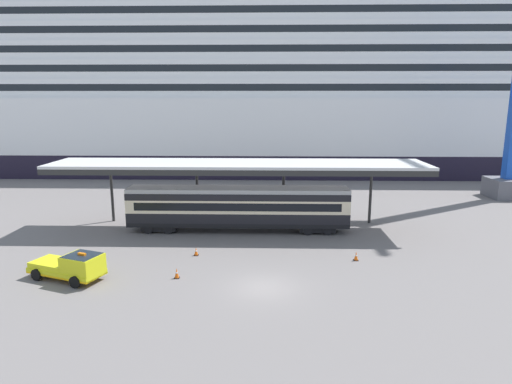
{
  "coord_description": "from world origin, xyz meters",
  "views": [
    {
      "loc": [
        0.19,
        -26.61,
        11.89
      ],
      "look_at": [
        -0.75,
        8.82,
        4.5
      ],
      "focal_mm": 30.8,
      "sensor_mm": 36.0,
      "label": 1
    }
  ],
  "objects_px": {
    "service_truck": "(72,266)",
    "cruise_ship": "(258,94)",
    "traffic_cone_mid": "(177,273)",
    "traffic_cone_far": "(196,251)",
    "train_carriage": "(238,207)",
    "traffic_cone_near": "(356,256)"
  },
  "relations": [
    {
      "from": "train_carriage",
      "to": "traffic_cone_far",
      "type": "xyz_separation_m",
      "value": [
        -2.87,
        -6.68,
        -1.98
      ]
    },
    {
      "from": "service_truck",
      "to": "cruise_ship",
      "type": "bearing_deg",
      "value": 77.72
    },
    {
      "from": "train_carriage",
      "to": "service_truck",
      "type": "distance_m",
      "value": 15.7
    },
    {
      "from": "cruise_ship",
      "to": "service_truck",
      "type": "height_order",
      "value": "cruise_ship"
    },
    {
      "from": "traffic_cone_near",
      "to": "traffic_cone_far",
      "type": "bearing_deg",
      "value": 176.39
    },
    {
      "from": "traffic_cone_mid",
      "to": "traffic_cone_far",
      "type": "bearing_deg",
      "value": 82.47
    },
    {
      "from": "traffic_cone_near",
      "to": "traffic_cone_mid",
      "type": "xyz_separation_m",
      "value": [
        -12.91,
        -3.74,
        0.01
      ]
    },
    {
      "from": "train_carriage",
      "to": "traffic_cone_mid",
      "type": "distance_m",
      "value": 11.89
    },
    {
      "from": "service_truck",
      "to": "traffic_cone_near",
      "type": "height_order",
      "value": "service_truck"
    },
    {
      "from": "service_truck",
      "to": "traffic_cone_near",
      "type": "xyz_separation_m",
      "value": [
        19.89,
        4.18,
        -0.64
      ]
    },
    {
      "from": "cruise_ship",
      "to": "train_carriage",
      "type": "relative_size",
      "value": 7.17
    },
    {
      "from": "traffic_cone_mid",
      "to": "train_carriage",
      "type": "bearing_deg",
      "value": 72.79
    },
    {
      "from": "service_truck",
      "to": "traffic_cone_far",
      "type": "xyz_separation_m",
      "value": [
        7.57,
        4.96,
        -0.67
      ]
    },
    {
      "from": "traffic_cone_near",
      "to": "traffic_cone_mid",
      "type": "height_order",
      "value": "traffic_cone_mid"
    },
    {
      "from": "train_carriage",
      "to": "traffic_cone_mid",
      "type": "xyz_separation_m",
      "value": [
        -3.47,
        -11.21,
        -1.95
      ]
    },
    {
      "from": "cruise_ship",
      "to": "traffic_cone_far",
      "type": "height_order",
      "value": "cruise_ship"
    },
    {
      "from": "train_carriage",
      "to": "service_truck",
      "type": "bearing_deg",
      "value": -131.89
    },
    {
      "from": "cruise_ship",
      "to": "traffic_cone_mid",
      "type": "relative_size",
      "value": 201.86
    },
    {
      "from": "train_carriage",
      "to": "traffic_cone_mid",
      "type": "relative_size",
      "value": 28.16
    },
    {
      "from": "service_truck",
      "to": "traffic_cone_near",
      "type": "bearing_deg",
      "value": 11.88
    },
    {
      "from": "traffic_cone_far",
      "to": "cruise_ship",
      "type": "bearing_deg",
      "value": 85.42
    },
    {
      "from": "traffic_cone_near",
      "to": "service_truck",
      "type": "bearing_deg",
      "value": -168.12
    }
  ]
}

